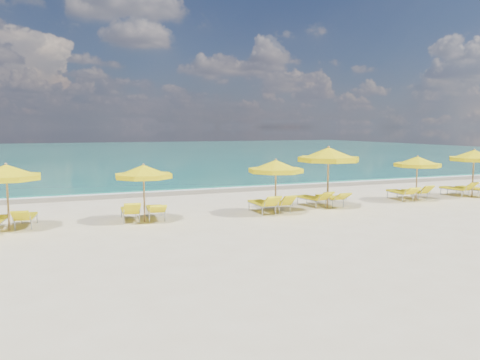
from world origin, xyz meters
name	(u,v)px	position (x,y,z in m)	size (l,w,h in m)	color
ground_plane	(254,215)	(0.00, 0.00, 0.00)	(120.00, 120.00, 0.00)	beige
ocean	(112,153)	(0.00, 48.00, 0.00)	(120.00, 80.00, 0.30)	#136C5C
wet_sand_band	(199,191)	(0.00, 7.40, 0.00)	(120.00, 2.60, 0.01)	tan
foam_line	(195,189)	(0.00, 8.20, 0.00)	(120.00, 1.20, 0.03)	white
whitecap_near	(74,177)	(-6.00, 17.00, 0.00)	(14.00, 0.36, 0.05)	white
whitecap_far	(230,164)	(8.00, 24.00, 0.00)	(18.00, 0.30, 0.05)	white
umbrella_1	(6,173)	(-8.64, 0.35, 1.91)	(2.92, 2.92, 2.24)	tan
umbrella_2	(144,172)	(-4.23, 0.16, 1.80)	(2.64, 2.64, 2.11)	tan
umbrella_3	(276,167)	(0.80, -0.24, 1.86)	(2.55, 2.55, 2.18)	tan
umbrella_4	(328,155)	(3.45, 0.21, 2.23)	(3.28, 3.28, 2.62)	tan
umbrella_5	(417,162)	(8.27, 0.31, 1.80)	(2.41, 2.41, 2.12)	tan
umbrella_6	(474,156)	(11.71, 0.28, 2.01)	(3.08, 3.08, 2.36)	tan
lounger_1_right	(26,221)	(-8.15, 0.82, 0.21)	(0.77, 1.76, 0.74)	#A5A8AD
lounger_2_left	(130,215)	(-4.68, 0.59, 0.22)	(0.69, 1.79, 0.82)	#A5A8AD
lounger_2_right	(156,213)	(-3.76, 0.53, 0.22)	(0.80, 1.93, 0.72)	#A5A8AD
lounger_3_left	(262,207)	(0.44, 0.19, 0.23)	(0.68, 1.90, 0.84)	#A5A8AD
lounger_3_right	(278,206)	(1.19, 0.31, 0.21)	(0.70, 1.72, 0.79)	#A5A8AD
lounger_4_left	(312,201)	(3.04, 0.77, 0.22)	(0.94, 1.90, 0.78)	#A5A8AD
lounger_4_right	(330,201)	(3.88, 0.64, 0.22)	(0.68, 1.90, 0.73)	#A5A8AD
lounger_5_left	(400,195)	(7.81, 0.81, 0.22)	(0.78, 1.91, 0.75)	#A5A8AD
lounger_5_right	(415,194)	(8.76, 0.90, 0.21)	(0.60, 1.66, 0.76)	#A5A8AD
lounger_6_left	(455,192)	(11.24, 0.86, 0.22)	(0.85, 1.85, 0.81)	#A5A8AD
lounger_6_right	(472,191)	(12.08, 0.64, 0.22)	(0.79, 1.93, 0.71)	#A5A8AD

